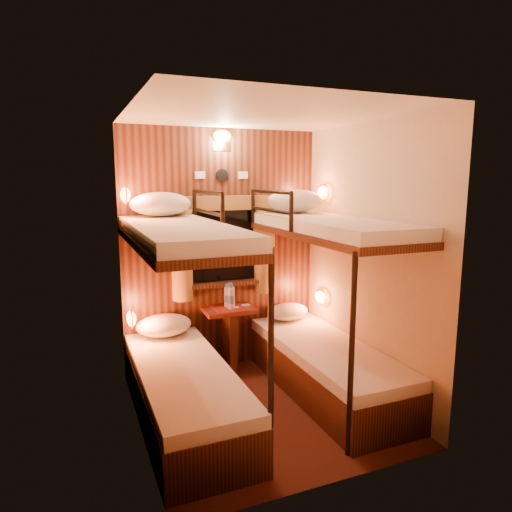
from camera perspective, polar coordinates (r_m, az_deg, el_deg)
name	(u,v)px	position (r m, az deg, el deg)	size (l,w,h in m)	color
floor	(262,408)	(4.06, 0.80, -18.50)	(2.10, 2.10, 0.00)	#33120D
ceiling	(263,114)	(3.61, 0.89, 17.34)	(2.10, 2.10, 0.00)	silver
wall_back	(222,250)	(4.62, -4.30, 0.71)	(2.40, 2.40, 0.00)	#C6B293
wall_front	(333,302)	(2.74, 9.56, -5.64)	(2.40, 2.40, 0.00)	#C6B293
wall_left	(135,280)	(3.39, -14.89, -2.88)	(2.40, 2.40, 0.00)	#C6B293
wall_right	(367,261)	(4.14, 13.66, -0.58)	(2.40, 2.40, 0.00)	#C6B293
back_panel	(222,251)	(4.61, -4.24, 0.68)	(2.00, 0.03, 2.40)	black
bunk_left	(183,354)	(3.70, -9.07, -11.99)	(0.72, 1.90, 1.82)	black
bunk_right	(326,333)	(4.17, 8.76, -9.48)	(0.72, 1.90, 1.82)	black
window	(223,253)	(4.58, -4.12, 0.39)	(1.00, 0.12, 0.79)	black
curtains	(224,245)	(4.54, -4.00, 1.36)	(1.10, 0.22, 1.00)	olive
back_fixtures	(222,144)	(4.53, -4.26, 13.80)	(0.54, 0.09, 0.48)	black
reading_lamps	(233,252)	(4.29, -2.85, 0.56)	(2.00, 0.20, 1.25)	#FF6226
table	(229,331)	(4.63, -3.39, -9.30)	(0.50, 0.34, 0.66)	#5F1F15
bottle_left	(227,297)	(4.57, -3.60, -5.14)	(0.07, 0.07, 0.23)	#99BFE5
bottle_right	(231,298)	(4.49, -3.14, -5.26)	(0.08, 0.08, 0.26)	#99BFE5
sachet_a	(235,308)	(4.56, -2.63, -6.45)	(0.07, 0.06, 0.01)	silver
sachet_b	(246,305)	(4.65, -1.31, -6.11)	(0.08, 0.06, 0.01)	silver
pillow_lower_left	(164,325)	(4.41, -11.45, -8.47)	(0.52, 0.37, 0.20)	silver
pillow_lower_right	(288,311)	(4.82, 4.00, -6.94)	(0.44, 0.31, 0.17)	silver
pillow_upper_left	(161,204)	(4.16, -11.85, 6.38)	(0.54, 0.39, 0.21)	silver
pillow_upper_right	(295,201)	(4.51, 4.89, 6.87)	(0.57, 0.41, 0.22)	silver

